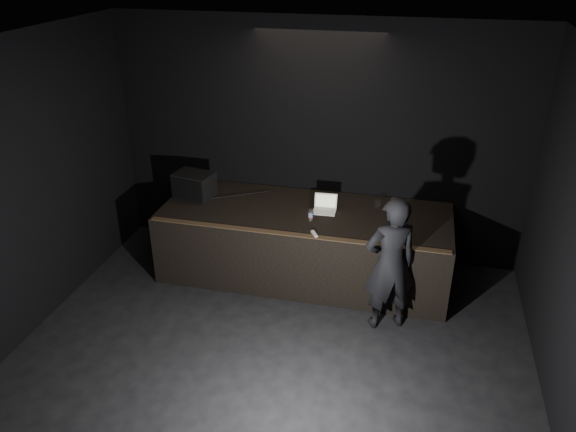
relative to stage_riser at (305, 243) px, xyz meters
The scene contains 11 objects.
ground 2.78m from the stage_riser, 90.00° to the right, with size 7.00×7.00×0.00m, color black.
room_walls 3.13m from the stage_riser, 90.00° to the right, with size 6.10×7.10×3.52m.
stage_riser is the anchor object (origin of this frame).
riser_lip 0.87m from the stage_riser, 90.00° to the right, with size 3.92×0.10×0.01m, color brown.
stage_monitor 1.81m from the stage_riser, behind, with size 0.61×0.50×0.36m.
cable 1.21m from the stage_riser, 165.91° to the left, with size 0.02×0.02×0.96m, color black.
laptop 0.62m from the stage_riser, 18.26° to the left, with size 0.33×0.29×0.22m.
beer_can 0.64m from the stage_riser, 62.94° to the right, with size 0.07×0.07×0.16m.
plastic_cup 1.17m from the stage_riser, 19.35° to the left, with size 0.09×0.09×0.11m, color white.
wii_remote 0.87m from the stage_riser, 68.50° to the right, with size 0.04×0.16×0.03m, color white.
person 1.61m from the stage_riser, 37.31° to the right, with size 0.64×0.42×1.77m, color black.
Camera 1 is at (1.40, -4.12, 4.41)m, focal length 35.00 mm.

